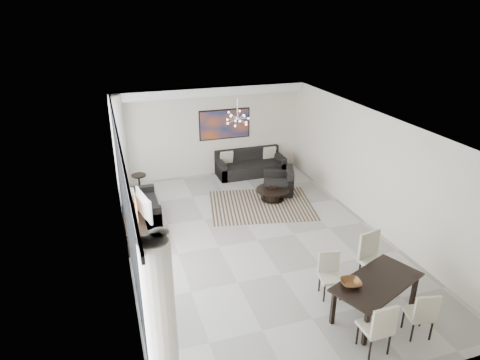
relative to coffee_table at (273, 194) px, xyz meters
name	(u,v)px	position (x,y,z in m)	size (l,w,h in m)	color
room_shell	(277,182)	(-0.73, -2.00, 1.26)	(6.00, 9.00, 2.90)	#A8A39B
window_wall	(129,201)	(-4.05, -2.00, 1.28)	(0.37, 8.95, 2.90)	white
soffit	(210,91)	(-1.20, 2.30, 2.58)	(5.98, 0.40, 0.26)	white
painting	(225,124)	(-0.70, 2.47, 1.46)	(1.68, 0.04, 0.98)	#B24B18
chandelier	(237,118)	(-0.90, 0.50, 2.16)	(0.66, 0.66, 0.71)	silver
rug	(261,205)	(-0.44, -0.24, -0.18)	(2.82, 2.17, 0.01)	black
coffee_table	(273,194)	(0.00, 0.00, 0.00)	(0.95, 0.95, 0.33)	black
bowl_coffee	(272,188)	(-0.02, 0.03, 0.18)	(0.24, 0.24, 0.07)	brown
sofa_main	(250,166)	(0.03, 2.07, 0.08)	(2.20, 0.90, 0.80)	black
loveseat	(139,208)	(-3.74, 0.11, 0.08)	(0.88, 1.57, 0.78)	black
armchair	(280,184)	(0.39, 0.42, 0.07)	(1.11, 1.14, 0.76)	black
side_table	(139,181)	(-3.59, 1.64, 0.21)	(0.43, 0.43, 0.59)	black
tv_console	(135,228)	(-3.96, -0.97, 0.08)	(0.48, 1.69, 0.53)	black
television	(140,206)	(-3.80, -0.96, 0.64)	(1.03, 0.14, 0.60)	gray
dining_table	(377,285)	(-0.08, -5.10, 0.45)	(1.93, 1.46, 0.72)	black
dining_chair_sw	(379,326)	(-0.59, -5.93, 0.38)	(0.46, 0.46, 0.99)	beige
dining_chair_se	(423,312)	(0.31, -5.85, 0.34)	(0.50, 0.50, 0.92)	beige
dining_chair_nw	(330,271)	(-0.56, -4.30, 0.32)	(0.48, 0.48, 0.89)	beige
dining_chair_ne	(372,255)	(0.41, -4.22, 0.45)	(0.60, 0.60, 1.10)	beige
bowl_dining	(351,283)	(-0.59, -5.05, 0.58)	(0.36, 0.36, 0.09)	brown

